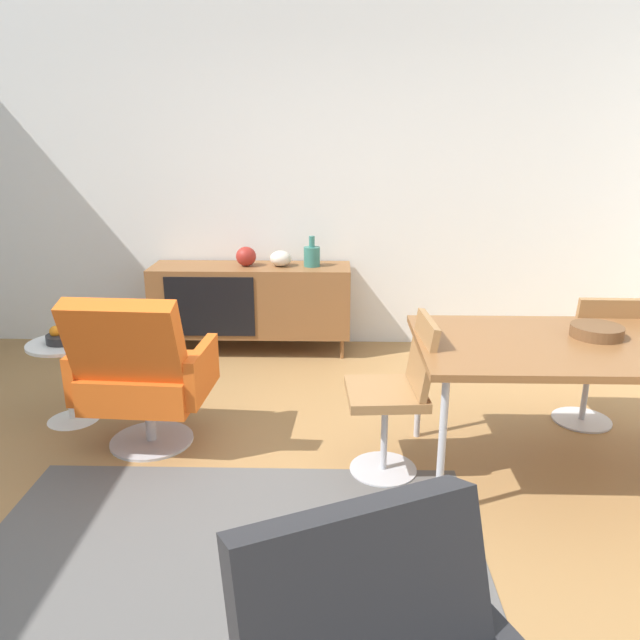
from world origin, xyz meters
The scene contains 14 objects.
ground_plane centered at (0.00, 0.00, 0.00)m, with size 8.32×8.32×0.00m, color #9E7242.
wall_back centered at (0.00, 2.60, 1.40)m, with size 6.80×0.12×2.80m, color silver.
sideboard centered at (-0.54, 2.30, 0.44)m, with size 1.60×0.45×0.72m.
vase_cobalt centered at (-0.05, 2.30, 0.81)m, with size 0.13×0.13×0.24m.
vase_sculptural_dark centered at (-0.30, 2.30, 0.78)m, with size 0.17×0.17×0.12m.
vase_ceramic_small centered at (-0.57, 2.30, 0.80)m, with size 0.16×0.16×0.16m.
dining_table centered at (1.35, 0.44, 0.70)m, with size 1.60×0.90×0.74m.
wooden_bowl_on_table centered at (1.48, 0.52, 0.77)m, with size 0.26×0.26×0.06m, color brown.
dining_chair_near_window centered at (0.47, 0.44, 0.47)m, with size 0.45×0.43×0.86m.
dining_chair_back_right centered at (1.70, 0.99, 0.47)m, with size 0.41×0.43×0.86m.
lounge_chair_red centered at (-0.94, 0.65, 0.47)m, with size 0.75×0.69×0.95m.
side_table_round centered at (-1.52, 0.99, 0.32)m, with size 0.44×0.44×0.52m.
fruit_bowl centered at (-1.52, 0.99, 0.56)m, with size 0.20×0.20×0.11m.
area_rug centered at (-0.31, -0.42, 0.00)m, with size 2.20×1.70×0.01m, color #595654.
Camera 1 is at (0.13, -2.45, 1.74)m, focal length 33.96 mm.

